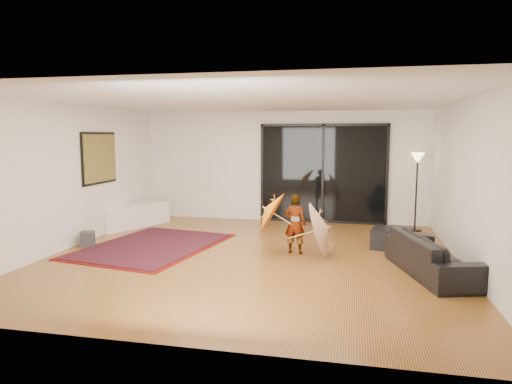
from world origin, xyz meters
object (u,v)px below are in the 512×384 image
(ottoman, at_px, (391,238))
(sofa, at_px, (433,255))
(media_console, at_px, (134,216))
(child, at_px, (295,224))

(ottoman, bearing_deg, sofa, -72.33)
(media_console, xyz_separation_m, sofa, (6.20, -2.40, 0.05))
(media_console, bearing_deg, child, 2.22)
(sofa, bearing_deg, child, 53.86)
(media_console, height_order, child, child)
(sofa, xyz_separation_m, ottoman, (-0.50, 1.56, -0.11))
(media_console, relative_size, child, 1.68)
(sofa, bearing_deg, ottoman, 1.68)
(child, bearing_deg, ottoman, -149.54)
(media_console, relative_size, sofa, 0.89)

